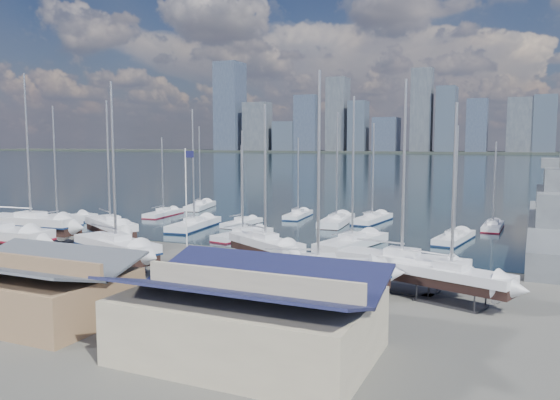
% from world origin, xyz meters
% --- Properties ---
extents(ground, '(1400.00, 1400.00, 0.00)m').
position_xyz_m(ground, '(0.00, -10.00, 0.00)').
color(ground, '#605E59').
rests_on(ground, ground).
extents(water, '(1400.00, 600.00, 0.40)m').
position_xyz_m(water, '(0.00, 300.00, -0.15)').
color(water, '#192E3A').
rests_on(water, ground).
extents(far_shore, '(1400.00, 80.00, 2.20)m').
position_xyz_m(far_shore, '(0.00, 560.00, 1.10)').
color(far_shore, '#2D332D').
rests_on(far_shore, ground).
extents(skyline, '(639.14, 43.80, 107.69)m').
position_xyz_m(skyline, '(-7.83, 553.76, 39.09)').
color(skyline, '#475166').
rests_on(skyline, far_shore).
extents(shed_grey, '(12.60, 8.40, 4.17)m').
position_xyz_m(shed_grey, '(0.00, -26.00, 2.15)').
color(shed_grey, '#8C6B4C').
rests_on(shed_grey, ground).
extents(shed_blue, '(13.65, 9.45, 4.71)m').
position_xyz_m(shed_blue, '(16.00, -26.00, 2.42)').
color(shed_blue, '#BFB293').
rests_on(shed_blue, ground).
extents(sailboat_cradle_0, '(12.18, 4.15, 19.11)m').
position_xyz_m(sailboat_cradle_0, '(-21.86, -6.66, 2.23)').
color(sailboat_cradle_0, '#2D2D33').
rests_on(sailboat_cradle_0, ground).
extents(sailboat_cradle_2, '(9.91, 7.31, 16.07)m').
position_xyz_m(sailboat_cradle_2, '(-13.10, -3.58, 2.08)').
color(sailboat_cradle_2, '#2D2D33').
rests_on(sailboat_cradle_2, ground).
extents(sailboat_cradle_3, '(10.75, 6.26, 16.71)m').
position_xyz_m(sailboat_cradle_3, '(-3.88, -13.39, 2.11)').
color(sailboat_cradle_3, '#2D2D33').
rests_on(sailboat_cradle_3, ground).
extents(sailboat_cradle_4, '(9.09, 6.87, 14.91)m').
position_xyz_m(sailboat_cradle_4, '(7.63, -6.47, 2.02)').
color(sailboat_cradle_4, '#2D2D33').
rests_on(sailboat_cradle_4, ground).
extents(sailboat_cradle_5, '(10.54, 6.63, 16.50)m').
position_xyz_m(sailboat_cradle_5, '(15.78, -14.67, 2.10)').
color(sailboat_cradle_5, '#2D2D33').
rests_on(sailboat_cradle_5, ground).
extents(sailboat_cradle_6, '(10.34, 4.30, 16.19)m').
position_xyz_m(sailboat_cradle_6, '(20.84, -9.66, 2.08)').
color(sailboat_cradle_6, '#2D2D33').
rests_on(sailboat_cradle_6, ground).
extents(sailboat_cradle_7, '(8.91, 5.01, 14.18)m').
position_xyz_m(sailboat_cradle_7, '(24.78, -11.89, 1.98)').
color(sailboat_cradle_7, '#2D2D33').
rests_on(sailboat_cradle_7, ground).
extents(sailboat_moored_0, '(4.75, 11.83, 17.19)m').
position_xyz_m(sailboat_moored_0, '(-29.85, 4.81, 0.31)').
color(sailboat_moored_0, black).
rests_on(sailboat_moored_0, water).
extents(sailboat_moored_1, '(3.14, 8.74, 12.81)m').
position_xyz_m(sailboat_moored_1, '(-21.92, 18.49, 0.31)').
color(sailboat_moored_1, black).
rests_on(sailboat_moored_1, water).
extents(sailboat_moored_2, '(5.10, 10.23, 14.88)m').
position_xyz_m(sailboat_moored_2, '(-21.75, 28.94, 0.32)').
color(sailboat_moored_2, black).
rests_on(sailboat_moored_2, water).
extents(sailboat_moored_3, '(4.33, 11.34, 16.54)m').
position_xyz_m(sailboat_moored_3, '(-10.70, 9.89, 0.31)').
color(sailboat_moored_3, black).
rests_on(sailboat_moored_3, water).
extents(sailboat_moored_4, '(2.84, 7.87, 11.64)m').
position_xyz_m(sailboat_moored_4, '(-6.08, 14.74, 0.33)').
color(sailboat_moored_4, black).
rests_on(sailboat_moored_4, water).
extents(sailboat_moored_5, '(3.09, 8.70, 12.75)m').
position_xyz_m(sailboat_moored_5, '(-1.94, 25.28, 0.31)').
color(sailboat_moored_5, black).
rests_on(sailboat_moored_5, water).
extents(sailboat_moored_6, '(4.35, 9.32, 13.44)m').
position_xyz_m(sailboat_moored_6, '(-1.25, 5.88, 0.31)').
color(sailboat_moored_6, black).
rests_on(sailboat_moored_6, water).
extents(sailboat_moored_7, '(3.95, 11.05, 16.35)m').
position_xyz_m(sailboat_moored_7, '(5.61, 20.99, 0.32)').
color(sailboat_moored_7, black).
rests_on(sailboat_moored_7, water).
extents(sailboat_moored_8, '(3.94, 10.20, 14.86)m').
position_xyz_m(sailboat_moored_8, '(9.66, 25.14, 0.31)').
color(sailboat_moored_8, black).
rests_on(sailboat_moored_8, water).
extents(sailboat_moored_9, '(5.66, 11.78, 17.14)m').
position_xyz_m(sailboat_moored_9, '(12.38, 5.66, 0.32)').
color(sailboat_moored_9, black).
rests_on(sailboat_moored_9, water).
extents(sailboat_moored_10, '(4.06, 9.66, 14.00)m').
position_xyz_m(sailboat_moored_10, '(22.22, 13.81, 0.31)').
color(sailboat_moored_10, black).
rests_on(sailboat_moored_10, water).
extents(sailboat_moored_11, '(2.61, 8.18, 12.10)m').
position_xyz_m(sailboat_moored_11, '(25.86, 25.26, 0.31)').
color(sailboat_moored_11, black).
rests_on(sailboat_moored_11, water).
extents(car_b, '(5.06, 2.14, 1.62)m').
position_xyz_m(car_b, '(0.01, -20.13, 0.81)').
color(car_b, gray).
rests_on(car_b, ground).
extents(car_c, '(2.91, 4.90, 1.28)m').
position_xyz_m(car_c, '(5.27, -21.54, 0.64)').
color(car_c, gray).
rests_on(car_c, ground).
extents(car_d, '(3.73, 5.70, 1.54)m').
position_xyz_m(car_d, '(12.75, -18.40, 0.77)').
color(car_d, gray).
rests_on(car_d, ground).
extents(flagpole, '(0.97, 0.12, 10.91)m').
position_xyz_m(flagpole, '(0.10, -7.98, 6.22)').
color(flagpole, white).
rests_on(flagpole, ground).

